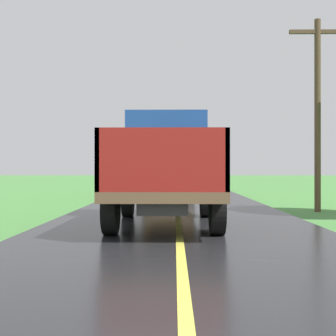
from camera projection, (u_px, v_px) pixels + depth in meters
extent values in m
cube|color=#2D2D30|center=(165.00, 199.00, 10.76)|extent=(0.90, 5.51, 0.24)
cube|color=brown|center=(165.00, 190.00, 10.76)|extent=(2.30, 5.80, 0.20)
cube|color=#1E479E|center=(167.00, 149.00, 12.71)|extent=(2.10, 1.90, 1.90)
cube|color=black|center=(167.00, 139.00, 13.67)|extent=(1.78, 0.02, 0.76)
cube|color=maroon|center=(112.00, 162.00, 9.80)|extent=(0.08, 3.85, 1.10)
cube|color=maroon|center=(217.00, 162.00, 9.77)|extent=(0.08, 3.85, 1.10)
cube|color=maroon|center=(162.00, 160.00, 7.90)|extent=(2.30, 0.08, 1.10)
cube|color=maroon|center=(166.00, 163.00, 11.67)|extent=(2.30, 0.08, 1.10)
cylinder|color=black|center=(128.00, 198.00, 12.57)|extent=(0.28, 1.00, 1.00)
cylinder|color=black|center=(206.00, 198.00, 12.54)|extent=(0.28, 1.00, 1.00)
cylinder|color=black|center=(111.00, 209.00, 9.18)|extent=(0.28, 1.00, 1.00)
cylinder|color=black|center=(217.00, 209.00, 9.15)|extent=(0.28, 1.00, 1.00)
ellipsoid|color=#84B732|center=(137.00, 150.00, 10.52)|extent=(0.58, 0.64, 0.42)
ellipsoid|color=#92B323|center=(136.00, 180.00, 10.69)|extent=(0.42, 0.38, 0.50)
ellipsoid|color=#9BC923|center=(137.00, 164.00, 10.88)|extent=(0.51, 0.60, 0.39)
ellipsoid|color=#89B222|center=(150.00, 180.00, 9.16)|extent=(0.45, 0.53, 0.38)
ellipsoid|color=#86B52D|center=(202.00, 177.00, 10.63)|extent=(0.42, 0.50, 0.39)
ellipsoid|color=#93BF34|center=(150.00, 162.00, 9.33)|extent=(0.40, 0.49, 0.44)
ellipsoid|color=#85B02F|center=(164.00, 146.00, 9.02)|extent=(0.53, 0.58, 0.42)
ellipsoid|color=#91C535|center=(177.00, 149.00, 10.67)|extent=(0.46, 0.51, 0.42)
ellipsoid|color=#8BC227|center=(166.00, 166.00, 9.87)|extent=(0.45, 0.42, 0.37)
ellipsoid|color=#94BC36|center=(198.00, 179.00, 10.43)|extent=(0.47, 0.46, 0.46)
ellipsoid|color=#8FBD26|center=(132.00, 178.00, 10.14)|extent=(0.53, 0.54, 0.41)
ellipsoid|color=#87BC28|center=(132.00, 152.00, 11.38)|extent=(0.53, 0.53, 0.42)
cube|color=#2D2D30|center=(169.00, 183.00, 23.38)|extent=(0.90, 5.51, 0.24)
cube|color=brown|center=(169.00, 179.00, 23.38)|extent=(2.30, 5.80, 0.20)
cube|color=red|center=(170.00, 159.00, 25.33)|extent=(2.10, 1.90, 1.90)
cube|color=black|center=(170.00, 153.00, 26.29)|extent=(1.78, 0.02, 0.76)
cube|color=brown|center=(146.00, 166.00, 22.42)|extent=(0.08, 3.85, 1.10)
cube|color=brown|center=(192.00, 166.00, 22.39)|extent=(0.08, 3.85, 1.10)
cube|color=brown|center=(169.00, 165.00, 20.52)|extent=(2.30, 0.08, 1.10)
cube|color=brown|center=(170.00, 166.00, 24.29)|extent=(2.30, 0.08, 1.10)
cylinder|color=black|center=(150.00, 184.00, 25.19)|extent=(0.28, 1.00, 1.00)
cylinder|color=black|center=(189.00, 184.00, 25.16)|extent=(0.28, 1.00, 1.00)
cylinder|color=black|center=(147.00, 186.00, 21.80)|extent=(0.28, 1.00, 1.00)
cylinder|color=black|center=(191.00, 186.00, 21.77)|extent=(0.28, 1.00, 1.00)
ellipsoid|color=#8DC237|center=(151.00, 174.00, 22.58)|extent=(0.47, 0.57, 0.36)
ellipsoid|color=#8BC61F|center=(157.00, 167.00, 22.92)|extent=(0.58, 0.61, 0.49)
ellipsoid|color=#84BC23|center=(158.00, 173.00, 23.12)|extent=(0.55, 0.59, 0.43)
ellipsoid|color=#95AF24|center=(187.00, 167.00, 21.98)|extent=(0.50, 0.53, 0.46)
ellipsoid|color=#88BA2E|center=(155.00, 173.00, 21.22)|extent=(0.52, 0.63, 0.47)
ellipsoid|color=#99B21F|center=(156.00, 168.00, 22.87)|extent=(0.54, 0.64, 0.36)
ellipsoid|color=#87C62D|center=(163.00, 160.00, 23.26)|extent=(0.42, 0.53, 0.48)
ellipsoid|color=#89C924|center=(160.00, 161.00, 23.74)|extent=(0.44, 0.43, 0.48)
ellipsoid|color=#92B532|center=(178.00, 173.00, 22.04)|extent=(0.49, 0.53, 0.49)
ellipsoid|color=#9CB627|center=(151.00, 167.00, 22.17)|extent=(0.40, 0.51, 0.51)
ellipsoid|color=#97B42A|center=(163.00, 174.00, 23.60)|extent=(0.48, 0.50, 0.48)
ellipsoid|color=#93C52E|center=(183.00, 174.00, 21.55)|extent=(0.52, 0.65, 0.44)
cylinder|color=brown|center=(318.00, 116.00, 14.88)|extent=(0.20, 0.20, 6.18)
cube|color=brown|center=(318.00, 32.00, 14.88)|extent=(1.80, 0.12, 0.12)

